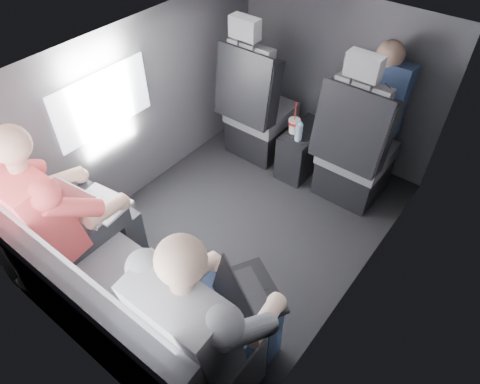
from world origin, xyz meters
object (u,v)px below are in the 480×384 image
Objects in this scene: laptop_white at (92,203)px; passenger_rear_left at (62,212)px; center_console at (303,150)px; laptop_black at (245,294)px; passenger_front_right at (379,100)px; rear_bench at (120,305)px; front_seat_left at (257,114)px; water_bottle at (299,132)px; passenger_rear_right at (208,319)px; soda_cup at (294,126)px; front_seat_right at (354,154)px.

passenger_rear_left is (-0.05, -0.16, 0.02)m from laptop_white.
center_console is 1.80m from laptop_black.
passenger_rear_left is 2.27m from passenger_front_right.
rear_bench is 3.46× the size of laptop_black.
passenger_front_right is (0.89, 1.91, 0.11)m from laptop_white.
laptop_white is (0.00, -1.65, 0.23)m from front_seat_left.
center_console is 2.93× the size of water_bottle.
laptop_black is (0.61, -1.49, 0.16)m from water_bottle.
center_console is 0.37× the size of passenger_rear_right.
center_console is at bearing 107.72° from passenger_rear_right.
front_seat_left is 1.66m from laptop_white.
front_seat_right is at bearing 5.54° from soda_cup.
passenger_rear_left is 1.00× the size of passenger_rear_right.
water_bottle is 0.47× the size of laptop_white.
laptop_white is at bearing -118.54° from front_seat_right.
passenger_rear_right reaches higher than passenger_front_right.
center_console is at bearing 74.87° from passenger_rear_left.
laptop_white is 2.11m from passenger_front_right.
front_seat_right is 0.98× the size of passenger_rear_left.
passenger_rear_right is (-0.04, -0.22, 0.02)m from laptop_black.
laptop_white is (-0.47, -1.55, 0.16)m from water_bottle.
front_seat_right is at bearing 96.58° from laptop_black.
laptop_white is at bearing 150.32° from rear_bench.
front_seat_right is 0.49m from center_console.
laptop_white reaches higher than water_bottle.
center_console is 1.97m from passenger_rear_left.
soda_cup is at bearing -174.46° from front_seat_right.
laptop_black is at bearing -67.61° from water_bottle.
front_seat_right reaches higher than soda_cup.
rear_bench is 4.64× the size of laptop_white.
water_bottle is 1.81m from passenger_rear_right.
laptop_white is 0.17m from passenger_rear_left.
water_bottle is (0.02, 1.80, 0.17)m from rear_bench.
soda_cup is (0.39, -0.05, 0.07)m from front_seat_left.
passenger_rear_left is at bearing -169.05° from laptop_black.
passenger_rear_right reaches higher than rear_bench.
rear_bench reaches higher than water_bottle.
front_seat_right is at bearing 0.00° from front_seat_left.
passenger_front_right is at bearing 78.28° from rear_bench.
passenger_rear_left is 1.70× the size of passenger_front_right.
center_console is 1.80m from laptop_white.
passenger_rear_right is at bearing -69.78° from soda_cup.
front_seat_left is 1.00× the size of front_seat_right.
laptop_white is at bearing 171.22° from passenger_rear_right.
laptop_black is 0.61× the size of passenger_front_right.
passenger_rear_right reaches higher than front_seat_right.
passenger_front_right is at bearing 90.42° from front_seat_right.
passenger_rear_right is (1.04, -1.81, 0.25)m from front_seat_left.
center_console is (-0.45, 0.04, -0.20)m from front_seat_right.
passenger_rear_right reaches higher than laptop_white.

